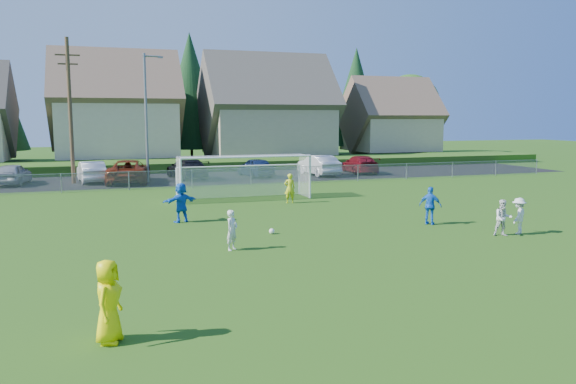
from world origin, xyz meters
name	(u,v)px	position (x,y,z in m)	size (l,w,h in m)	color
ground	(372,272)	(0.00, 0.00, 0.00)	(160.00, 160.00, 0.00)	#193D0C
asphalt_lot	(207,178)	(0.00, 27.50, 0.01)	(60.00, 60.00, 0.00)	black
grass_embankment	(192,165)	(0.00, 35.00, 0.40)	(70.00, 6.00, 0.80)	#1E420F
soccer_ball	(272,231)	(-1.28, 6.20, 0.11)	(0.22, 0.22, 0.22)	white
referee	(108,301)	(-7.57, -3.11, 0.87)	(0.85, 0.56, 1.75)	#FFEF05
player_white_a	(232,230)	(-3.38, 4.03, 0.71)	(0.52, 0.34, 1.41)	silver
player_white_b	(503,218)	(7.16, 2.99, 0.71)	(0.69, 0.54, 1.43)	silver
player_white_c	(519,216)	(8.02, 3.11, 0.73)	(0.94, 0.54, 1.45)	silver
player_blue_a	(430,206)	(5.78, 5.94, 0.82)	(0.96, 0.40, 1.64)	blue
player_blue_b	(181,202)	(-4.34, 9.91, 0.87)	(1.62, 0.52, 1.75)	blue
goalkeeper	(290,188)	(1.98, 13.66, 0.80)	(0.58, 0.38, 1.60)	#CED419
car_a	(12,174)	(-13.44, 27.55, 0.74)	(1.74, 4.33, 1.48)	#929599
car_b	(91,172)	(-8.32, 27.41, 0.75)	(1.59, 4.55, 1.50)	silver
car_c	(129,171)	(-5.80, 26.23, 0.81)	(2.70, 5.86, 1.63)	#641E0B
car_d	(187,169)	(-1.50, 27.50, 0.76)	(2.13, 5.25, 1.52)	black
car_e	(256,167)	(3.76, 27.23, 0.74)	(1.74, 4.34, 1.48)	#152349
car_f	(319,165)	(8.83, 26.78, 0.80)	(1.70, 4.88, 1.61)	silver
car_g	(360,164)	(12.73, 27.36, 0.72)	(2.03, 4.99, 1.45)	maroon
soccer_goal	(243,170)	(0.00, 16.05, 1.63)	(7.42, 1.90, 2.50)	white
chainlink_fence	(222,177)	(0.00, 22.00, 0.63)	(52.06, 0.06, 1.20)	gray
streetlight	(147,114)	(-4.45, 26.00, 4.84)	(1.38, 0.18, 9.00)	slate
utility_pole	(70,109)	(-9.50, 27.00, 5.15)	(1.60, 0.26, 10.00)	#473321
houses_row	(199,90)	(1.97, 42.46, 7.33)	(53.90, 11.45, 13.27)	tan
tree_row	(181,96)	(1.04, 48.74, 6.91)	(65.98, 12.36, 13.80)	#382616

